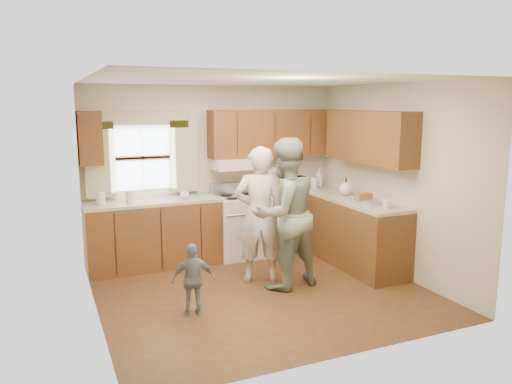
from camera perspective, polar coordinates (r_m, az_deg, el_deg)
name	(u,v)px	position (r m, az deg, el deg)	size (l,w,h in m)	color
room	(262,190)	(5.84, 0.66, 0.26)	(3.80, 3.80, 3.80)	#452815
kitchen_fixtures	(270,203)	(7.13, 1.64, -1.30)	(3.80, 2.25, 2.15)	#4C2510
stove	(241,225)	(7.41, -1.76, -3.80)	(0.76, 0.67, 1.07)	silver
woman_left	(260,215)	(6.27, 0.41, -2.63)	(0.63, 0.41, 1.73)	silver
woman_right	(284,214)	(6.07, 3.25, -2.51)	(0.90, 0.70, 1.85)	#28442D
child	(193,279)	(5.45, -7.18, -9.88)	(0.46, 0.19, 0.79)	gray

